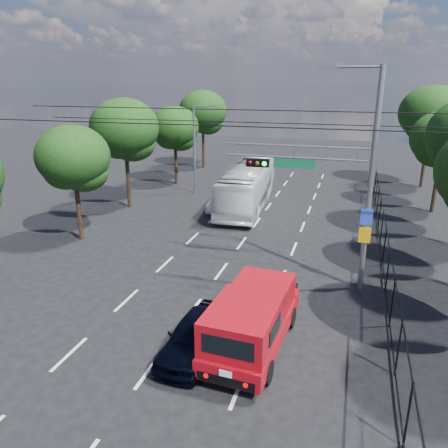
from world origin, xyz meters
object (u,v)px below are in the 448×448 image
at_px(white_bus, 248,186).
at_px(white_van, 223,201).
at_px(navy_hatchback, 196,335).
at_px(signal_mast, 341,172).
at_px(red_pickup, 253,319).

relative_size(white_bus, white_van, 2.88).
distance_m(white_bus, white_van, 2.17).
relative_size(navy_hatchback, white_van, 1.06).
xyz_separation_m(signal_mast, white_van, (-8.28, 10.25, -4.61)).
distance_m(red_pickup, white_van, 17.14).
bearing_deg(red_pickup, white_bus, 104.27).
bearing_deg(red_pickup, signal_mast, 67.87).
bearing_deg(signal_mast, white_bus, 120.49).
relative_size(signal_mast, white_bus, 0.85).
xyz_separation_m(red_pickup, white_bus, (-4.41, 17.35, 0.39)).
bearing_deg(red_pickup, white_van, 110.19).
relative_size(navy_hatchback, white_bus, 0.37).
xyz_separation_m(navy_hatchback, white_bus, (-2.65, 18.20, 0.86)).
height_order(red_pickup, navy_hatchback, red_pickup).
distance_m(signal_mast, white_bus, 13.88).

